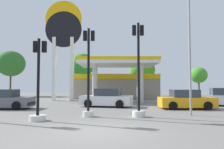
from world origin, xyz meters
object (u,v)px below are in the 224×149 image
at_px(car_4, 4,100).
at_px(traffic_signal_3, 88,79).
at_px(tree_1, 83,65).
at_px(traffic_signal_0, 38,91).
at_px(tree_0, 11,64).
at_px(corner_streetlamp, 191,44).
at_px(car_1, 107,98).
at_px(station_pole_sign, 63,37).
at_px(traffic_signal_2, 138,82).
at_px(car_0, 186,100).
at_px(tree_3, 198,75).
at_px(tree_2, 142,70).

bearing_deg(car_4, traffic_signal_3, -30.66).
bearing_deg(car_4, tree_1, 81.35).
xyz_separation_m(car_4, traffic_signal_0, (4.36, -5.37, 0.77)).
xyz_separation_m(tree_0, corner_streetlamp, (21.71, -23.89, -1.32)).
bearing_deg(car_4, corner_streetlamp, -16.64).
height_order(car_1, tree_1, tree_1).
bearing_deg(station_pole_sign, car_1, -54.43).
relative_size(car_4, traffic_signal_0, 0.99).
bearing_deg(traffic_signal_2, corner_streetlamp, 5.82).
bearing_deg(traffic_signal_2, car_0, 45.21).
bearing_deg(traffic_signal_2, tree_3, 61.81).
bearing_deg(car_4, car_0, -0.04).
height_order(traffic_signal_0, tree_2, tree_2).
height_order(traffic_signal_0, traffic_signal_3, traffic_signal_3).
xyz_separation_m(car_0, traffic_signal_2, (-4.03, -4.06, 1.25)).
relative_size(traffic_signal_0, corner_streetlamp, 0.59).
bearing_deg(tree_0, tree_1, -0.51).
height_order(car_0, car_4, car_4).
height_order(car_4, tree_3, tree_3).
bearing_deg(traffic_signal_0, car_0, 30.35).
distance_m(traffic_signal_2, tree_3, 29.32).
bearing_deg(corner_streetlamp, car_1, 133.08).
relative_size(car_0, traffic_signal_0, 0.98).
bearing_deg(car_1, tree_0, 132.02).
bearing_deg(station_pole_sign, traffic_signal_0, -81.76).
height_order(car_4, traffic_signal_3, traffic_signal_3).
xyz_separation_m(traffic_signal_3, corner_streetlamp, (5.88, 0.21, 2.04)).
bearing_deg(traffic_signal_3, station_pole_sign, 108.78).
bearing_deg(car_0, tree_3, 65.74).
height_order(car_1, traffic_signal_2, traffic_signal_2).
height_order(station_pole_sign, tree_1, station_pole_sign).
height_order(station_pole_sign, traffic_signal_2, station_pole_sign).
distance_m(station_pole_sign, corner_streetlamp, 16.72).
bearing_deg(station_pole_sign, traffic_signal_2, -61.11).
relative_size(traffic_signal_2, tree_0, 0.69).
relative_size(tree_2, corner_streetlamp, 0.92).
bearing_deg(tree_3, car_4, -137.01).
relative_size(traffic_signal_0, tree_0, 0.53).
distance_m(car_1, corner_streetlamp, 8.08).
xyz_separation_m(tree_1, tree_2, (10.25, 0.86, -0.68)).
relative_size(station_pole_sign, traffic_signal_0, 2.90).
height_order(station_pole_sign, car_1, station_pole_sign).
bearing_deg(traffic_signal_3, tree_1, 98.61).
bearing_deg(tree_3, corner_streetlamp, -112.87).
bearing_deg(tree_0, traffic_signal_3, -56.71).
height_order(car_1, corner_streetlamp, corner_streetlamp).
bearing_deg(car_0, tree_1, 117.58).
bearing_deg(tree_0, traffic_signal_2, -52.42).
distance_m(car_0, car_1, 6.14).
xyz_separation_m(car_1, tree_1, (-4.53, 18.45, 4.50)).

